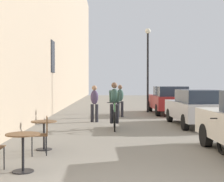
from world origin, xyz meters
TOP-DOWN VIEW (x-y plane):
  - cafe_table_near at (-1.87, 1.96)m, footprint 0.64×0.64m
  - cafe_table_mid at (-1.87, 4.06)m, footprint 0.64×0.64m
  - cafe_chair_mid_toward_street at (-1.80, 3.48)m, footprint 0.45×0.45m
  - cyclist_on_bicycle at (-0.02, 7.89)m, footprint 0.52×1.76m
  - pedestrian_near at (-0.84, 10.13)m, footprint 0.36×0.26m
  - pedestrian_mid at (0.36, 12.34)m, footprint 0.35×0.26m
  - street_lamp at (2.09, 15.13)m, footprint 0.32×0.32m
  - parked_car_second at (3.22, 8.72)m, footprint 1.77×4.05m
  - parked_car_third at (3.11, 14.04)m, footprint 1.83×4.28m

SIDE VIEW (x-z plane):
  - cafe_chair_mid_toward_street at x=-1.80m, z-range 0.07..0.96m
  - cafe_table_near at x=-1.87m, z-range 0.16..0.88m
  - cafe_table_mid at x=-1.87m, z-range 0.16..0.88m
  - parked_car_second at x=3.22m, z-range 0.03..1.45m
  - parked_car_third at x=3.11m, z-range 0.03..1.55m
  - cyclist_on_bicycle at x=-0.02m, z-range -0.06..1.68m
  - pedestrian_near at x=-0.84m, z-range 0.10..1.69m
  - pedestrian_mid at x=0.36m, z-range 0.10..1.70m
  - street_lamp at x=2.09m, z-range 0.66..5.56m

